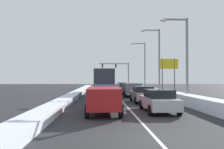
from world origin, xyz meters
The scene contains 19 objects.
ground_plane centered at (0.00, 19.22, 0.00)m, with size 124.95×124.95×0.00m, color #28282B.
lane_stripe_between_right_lane_and_center_lane centered at (0.00, 24.03, 0.00)m, with size 0.14×52.86×0.01m, color silver.
snow_bank_right_shoulder centered at (5.30, 24.03, 0.44)m, with size 1.24×52.86×0.87m, color silver.
snow_bank_left_shoulder centered at (-5.30, 24.03, 0.25)m, with size 1.40×52.86×0.50m, color silver.
sedan_silver_right_lane_nearest centered at (1.80, 6.73, 0.76)m, with size 2.00×4.50×1.51m.
sedan_tan_right_lane_second centered at (1.88, 12.84, 0.76)m, with size 2.00×4.50×1.51m.
suv_gray_right_lane_third centered at (1.75, 20.02, 1.02)m, with size 2.16×4.90×1.67m.
sedan_white_right_lane_fourth centered at (1.62, 26.84, 0.76)m, with size 2.00×4.50×1.51m.
sedan_green_right_lane_fifth centered at (1.89, 33.18, 0.76)m, with size 2.00×4.50×1.51m.
suv_red_center_lane_nearest centered at (-1.90, 6.28, 1.02)m, with size 2.16×4.90×1.67m.
suv_navy_center_lane_second centered at (-1.74, 12.20, 1.02)m, with size 2.16×4.90×1.67m.
box_truck_center_lane_third centered at (-1.70, 19.91, 1.90)m, with size 2.53×7.20×3.36m.
sedan_charcoal_center_lane_fourth centered at (-1.75, 28.40, 0.76)m, with size 2.00×4.50×1.51m.
suv_maroon_center_lane_fifth centered at (-1.66, 34.72, 1.02)m, with size 2.16×4.90×1.67m.
traffic_light_gantry centered at (2.57, 48.05, 4.50)m, with size 7.54×0.47×6.20m.
street_lamp_right_near centered at (5.49, 12.01, 4.72)m, with size 2.66×0.36×7.84m.
street_lamp_right_mid centered at (5.48, 21.63, 5.29)m, with size 2.66×0.36×8.93m.
street_lamp_right_far centered at (5.41, 31.24, 5.12)m, with size 2.66×0.36×8.61m.
roadside_sign_right centered at (8.86, 27.50, 4.02)m, with size 3.20×0.16×5.50m.
Camera 1 is at (-2.07, -8.18, 2.26)m, focal length 35.88 mm.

